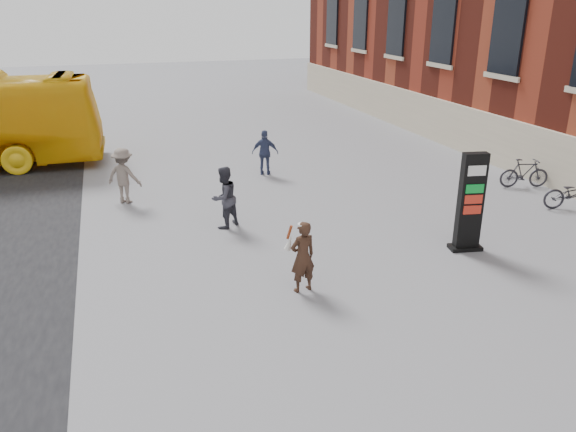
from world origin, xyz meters
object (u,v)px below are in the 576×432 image
object	(u,v)px
woman	(302,256)
bike_7	(524,173)
pedestrian_b	(124,176)
bike_6	(575,193)
info_pylon	(470,203)
pedestrian_c	(265,153)
pedestrian_a	(224,198)

from	to	relation	value
woman	bike_7	bearing A→B (deg)	-165.30
pedestrian_b	bike_6	size ratio (longest dim) A/B	0.94
info_pylon	bike_6	world-z (taller)	info_pylon
info_pylon	pedestrian_c	size ratio (longest dim) A/B	1.55
pedestrian_a	bike_6	size ratio (longest dim) A/B	0.93
bike_6	bike_7	xyz separation A→B (m)	(0.00, 2.13, 0.01)
pedestrian_b	pedestrian_c	bearing A→B (deg)	-128.55
pedestrian_a	pedestrian_c	bearing A→B (deg)	-150.67
pedestrian_c	bike_6	xyz separation A→B (m)	(7.55, -6.11, -0.31)
pedestrian_c	bike_6	size ratio (longest dim) A/B	0.88
info_pylon	pedestrian_a	distance (m)	6.17
bike_6	bike_7	size ratio (longest dim) A/B	1.12
woman	bike_6	world-z (taller)	woman
pedestrian_b	pedestrian_a	bearing A→B (deg)	163.75
pedestrian_a	bike_7	distance (m)	9.92
info_pylon	pedestrian_b	world-z (taller)	info_pylon
woman	pedestrian_c	size ratio (longest dim) A/B	0.99
woman	pedestrian_a	size ratio (longest dim) A/B	0.93
woman	pedestrian_a	world-z (taller)	pedestrian_a
info_pylon	woman	xyz separation A→B (m)	(-4.45, -0.75, -0.41)
woman	bike_7	distance (m)	10.12
pedestrian_c	bike_7	size ratio (longest dim) A/B	0.98
pedestrian_b	pedestrian_c	distance (m)	5.02
pedestrian_a	bike_6	xyz separation A→B (m)	(9.90, -1.71, -0.36)
info_pylon	pedestrian_b	xyz separation A→B (m)	(-7.66, 6.07, -0.37)
pedestrian_c	woman	bearing A→B (deg)	100.97
woman	bike_6	distance (m)	9.39
pedestrian_a	info_pylon	bearing A→B (deg)	115.95
info_pylon	bike_7	distance (m)	5.96
info_pylon	bike_6	bearing A→B (deg)	28.35
woman	pedestrian_c	bearing A→B (deg)	-111.62
info_pylon	pedestrian_b	size ratio (longest dim) A/B	1.45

